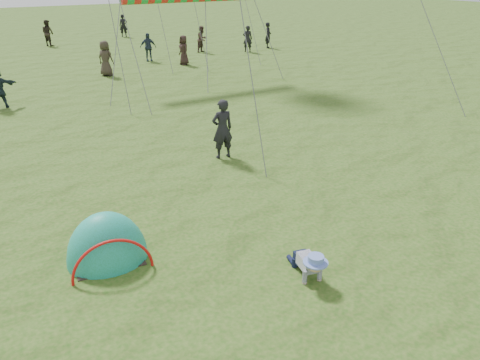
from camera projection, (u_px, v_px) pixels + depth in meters
ground at (261, 302)px, 8.05m from camera, size 140.00×140.00×0.00m
crawling_toddler at (309, 263)px, 8.57m from camera, size 0.74×0.93×0.63m
popup_tent at (108, 259)px, 9.23m from camera, size 1.69×1.44×2.02m
standing_adult at (222, 129)px, 13.75m from camera, size 0.68×0.47×1.79m
crowd_person_0 at (268, 35)px, 32.58m from camera, size 0.68×0.75×1.71m
crowd_person_2 at (148, 47)px, 28.01m from camera, size 1.03×0.59×1.65m
crowd_person_4 at (106, 58)px, 24.24m from camera, size 1.00×1.03×1.79m
crowd_person_6 at (123, 26)px, 37.65m from camera, size 0.75×0.63×1.74m
crowd_person_7 at (202, 39)px, 30.95m from camera, size 1.01×0.93×1.68m
crowd_person_12 at (248, 39)px, 31.04m from camera, size 0.74×0.64×1.70m
crowd_person_13 at (48, 33)px, 33.38m from camera, size 1.03×1.10×1.79m
crowd_person_16 at (184, 50)px, 27.00m from camera, size 0.55×0.83×1.66m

